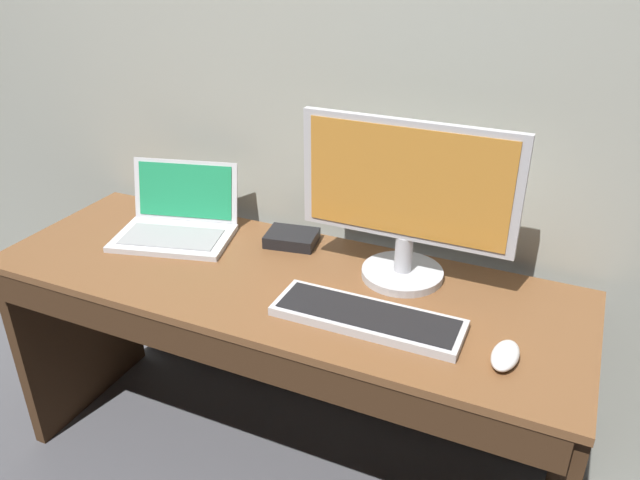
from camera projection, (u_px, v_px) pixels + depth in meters
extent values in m
plane|color=#4C4C51|center=(286.00, 463.00, 2.03)|extent=(14.00, 14.00, 0.00)
cube|color=brown|center=(279.00, 280.00, 1.71)|extent=(1.65, 0.58, 0.02)
cube|color=#3D2716|center=(79.00, 318.00, 2.16)|extent=(0.04, 0.53, 0.69)
cube|color=#3D2716|center=(563.00, 467.00, 1.57)|extent=(0.04, 0.53, 0.69)
cube|color=#3D2716|center=(228.00, 353.00, 1.51)|extent=(1.59, 0.02, 0.10)
cube|color=silver|center=(173.00, 238.00, 1.89)|extent=(0.39, 0.30, 0.02)
cube|color=#959599|center=(172.00, 237.00, 1.88)|extent=(0.32, 0.21, 0.00)
cube|color=silver|center=(185.00, 191.00, 1.96)|extent=(0.34, 0.13, 0.19)
cube|color=#23935B|center=(185.00, 191.00, 1.96)|extent=(0.31, 0.12, 0.17)
cylinder|color=#B7B7BC|center=(402.00, 273.00, 1.70)|extent=(0.22, 0.22, 0.02)
cylinder|color=#B7B7BC|center=(404.00, 253.00, 1.67)|extent=(0.05, 0.05, 0.10)
cube|color=#B7B7BC|center=(408.00, 182.00, 1.56)|extent=(0.57, 0.02, 0.32)
cube|color=#C67F2D|center=(406.00, 183.00, 1.55)|extent=(0.53, 0.00, 0.29)
cube|color=#BCBCC1|center=(367.00, 318.00, 1.50)|extent=(0.47, 0.15, 0.02)
cube|color=black|center=(368.00, 313.00, 1.50)|extent=(0.44, 0.13, 0.00)
ellipsoid|color=white|center=(505.00, 355.00, 1.36)|extent=(0.07, 0.12, 0.03)
cube|color=black|center=(292.00, 238.00, 1.87)|extent=(0.17, 0.14, 0.04)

